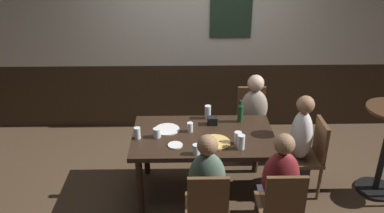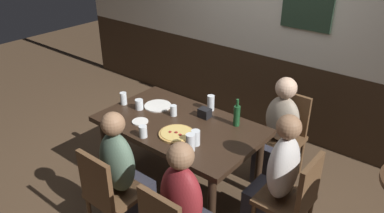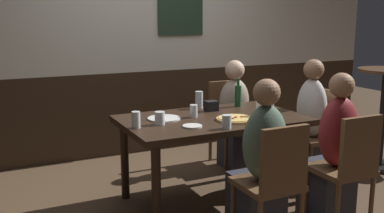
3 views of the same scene
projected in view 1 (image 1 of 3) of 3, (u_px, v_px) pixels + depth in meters
ground_plane at (202, 191)px, 4.62m from camera, size 12.00×12.00×0.00m
wall_back at (199, 40)px, 5.55m from camera, size 6.40×0.13×2.60m
dining_table at (203, 142)px, 4.34m from camera, size 1.52×0.91×0.74m
chair_head_east at (309, 153)px, 4.43m from camera, size 0.40×0.40×0.88m
chair_right_near at (281, 205)px, 3.63m from camera, size 0.40×0.40×0.88m
chair_right_far at (252, 117)px, 5.21m from camera, size 0.40×0.40×0.88m
chair_mid_near at (207, 206)px, 3.62m from camera, size 0.40×0.40×0.88m
person_head_east at (295, 153)px, 4.42m from camera, size 0.37×0.34×1.18m
person_right_near at (277, 195)px, 3.78m from camera, size 0.34×0.37×1.17m
person_right_far at (253, 125)px, 5.07m from camera, size 0.34×0.37×1.13m
person_mid_near at (206, 196)px, 3.77m from camera, size 0.34×0.37×1.16m
pizza at (215, 142)px, 4.14m from camera, size 0.31×0.31×0.03m
pint_glass_stout at (208, 113)px, 4.63m from camera, size 0.07×0.07×0.16m
tumbler_short at (190, 128)px, 4.35m from camera, size 0.07×0.07×0.11m
beer_glass_half at (137, 134)px, 4.21m from camera, size 0.07×0.07×0.13m
tumbler_water at (241, 143)px, 4.02m from camera, size 0.08×0.08×0.15m
pint_glass_amber at (196, 150)px, 3.94m from camera, size 0.07×0.07×0.11m
highball_clear at (238, 139)px, 4.11m from camera, size 0.08×0.08×0.14m
beer_glass_tall at (157, 133)px, 4.24m from camera, size 0.08×0.08×0.10m
beer_bottle_green at (240, 113)px, 4.53m from camera, size 0.06×0.06×0.26m
plate_white_large at (167, 129)px, 4.40m from camera, size 0.27×0.27×0.01m
plate_white_small at (175, 145)px, 4.10m from camera, size 0.15×0.15×0.01m
condiment_caddy at (212, 121)px, 4.50m from camera, size 0.11×0.09×0.09m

